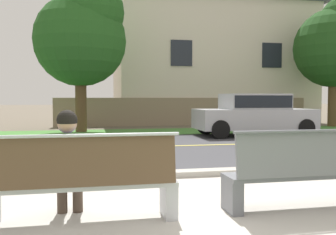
{
  "coord_description": "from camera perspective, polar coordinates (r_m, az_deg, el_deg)",
  "views": [
    {
      "loc": [
        -1.27,
        -3.99,
        1.38
      ],
      "look_at": [
        0.23,
        3.22,
        1.0
      ],
      "focal_mm": 40.26,
      "sensor_mm": 36.0,
      "label": 1
    }
  ],
  "objects": [
    {
      "name": "curb_edge",
      "position": [
        6.6,
        -0.4,
        -8.63
      ],
      "size": [
        44.0,
        0.3,
        0.11
      ],
      "primitive_type": "cube",
      "color": "#ADA89E",
      "rests_on": "ground_plane"
    },
    {
      "name": "shade_tree_far_left",
      "position": [
        15.91,
        -12.73,
        12.29
      ],
      "size": [
        3.72,
        3.72,
        6.14
      ],
      "color": "brown",
      "rests_on": "ground_plane"
    },
    {
      "name": "road_centre_line",
      "position": [
        10.65,
        -4.8,
        -4.45
      ],
      "size": [
        48.0,
        0.14,
        0.01
      ],
      "primitive_type": "cube",
      "color": "#E0CC4C",
      "rests_on": "ground_plane"
    },
    {
      "name": "ground_plane",
      "position": [
        12.13,
        -5.66,
        -3.6
      ],
      "size": [
        140.0,
        140.0,
        0.0
      ],
      "primitive_type": "plane",
      "color": "#665B4C"
    },
    {
      "name": "street_asphalt",
      "position": [
        10.65,
        -4.8,
        -4.48
      ],
      "size": [
        52.0,
        8.0,
        0.01
      ],
      "primitive_type": "cube",
      "color": "#424247",
      "rests_on": "ground_plane"
    },
    {
      "name": "far_verge_grass",
      "position": [
        15.28,
        -6.93,
        -2.23
      ],
      "size": [
        48.0,
        2.8,
        0.02
      ],
      "primitive_type": "cube",
      "color": "#478438",
      "rests_on": "ground_plane"
    },
    {
      "name": "bench_left",
      "position": [
        4.24,
        -12.76,
        -9.56
      ],
      "size": [
        2.07,
        0.48,
        1.01
      ],
      "color": "silver",
      "rests_on": "ground_plane"
    },
    {
      "name": "garden_wall",
      "position": [
        19.17,
        2.73,
        0.91
      ],
      "size": [
        13.0,
        0.36,
        1.4
      ],
      "primitive_type": "cube",
      "color": "gray",
      "rests_on": "ground_plane"
    },
    {
      "name": "seated_person_blue",
      "position": [
        4.38,
        -14.88,
        -6.4
      ],
      "size": [
        0.52,
        0.68,
        1.25
      ],
      "color": "#47382D",
      "rests_on": "ground_plane"
    },
    {
      "name": "bench_right",
      "position": [
        4.99,
        20.48,
        -7.79
      ],
      "size": [
        2.07,
        0.48,
        1.01
      ],
      "color": "slate",
      "rests_on": "ground_plane"
    },
    {
      "name": "sidewalk_pavement",
      "position": [
        4.77,
        4.35,
        -13.78
      ],
      "size": [
        44.0,
        3.6,
        0.01
      ],
      "primitive_type": "cube",
      "color": "#B7B2A8",
      "rests_on": "ground_plane"
    },
    {
      "name": "house_across_street",
      "position": [
        22.96,
        6.16,
        8.63
      ],
      "size": [
        11.84,
        6.91,
        7.23
      ],
      "color": "beige",
      "rests_on": "ground_plane"
    },
    {
      "name": "car_silver_near",
      "position": [
        14.19,
        12.9,
        0.75
      ],
      "size": [
        4.3,
        1.86,
        1.54
      ],
      "color": "#B2B5BC",
      "rests_on": "ground_plane"
    }
  ]
}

